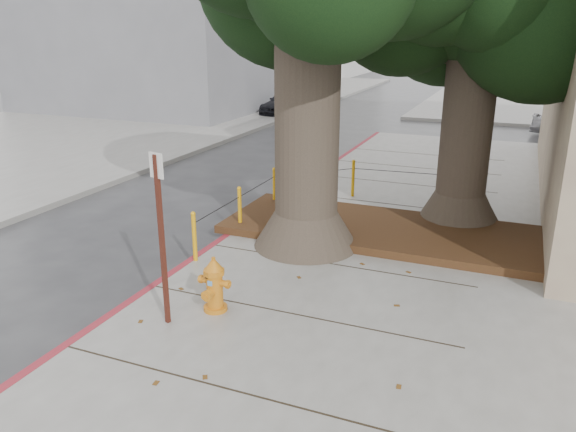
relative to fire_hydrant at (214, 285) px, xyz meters
The scene contains 9 objects.
ground 0.91m from the fire_hydrant, 29.00° to the left, with size 140.00×140.00×0.00m, color #28282B.
sidewalk_far 31.06m from the fire_hydrant, 77.70° to the left, with size 16.00×20.00×0.15m, color slate.
sidewalk_opposite 16.92m from the fire_hydrant, 142.31° to the left, with size 14.00×60.00×0.15m, color slate.
curb_red 3.20m from the fire_hydrant, 116.00° to the left, with size 0.14×26.00×0.16m, color maroon.
planter_bed 4.52m from the fire_hydrant, 70.35° to the left, with size 6.40×2.60×0.16m, color black.
bollard_ring 4.72m from the fire_hydrant, 93.06° to the left, with size 3.79×5.39×0.95m.
fire_hydrant is the anchor object (origin of this frame).
signpost 1.24m from the fire_hydrant, 128.17° to the right, with size 0.25×0.08×2.51m.
car_dark 21.16m from the fire_hydrant, 109.57° to the left, with size 1.62×3.97×1.15m, color black.
Camera 1 is at (3.31, -6.94, 4.22)m, focal length 35.00 mm.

